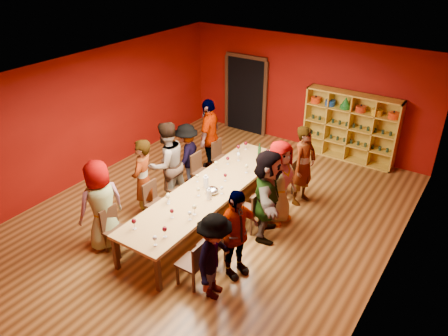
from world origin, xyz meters
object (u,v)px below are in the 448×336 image
Objects in this scene: person_left_4 at (209,136)px; person_right_0 at (215,257)px; chair_person_right_4 at (287,177)px; spittoon_bowl at (212,190)px; person_right_3 at (279,182)px; person_left_0 at (101,205)px; chair_person_right_0 at (195,261)px; person_left_1 at (143,180)px; person_right_1 at (235,234)px; chair_person_left_1 at (154,200)px; chair_person_left_4 at (220,156)px; person_left_2 at (167,164)px; wine_bottle at (259,151)px; tasting_table at (210,190)px; shelving_unit at (351,124)px; person_left_3 at (187,155)px; chair_person_left_0 at (114,227)px; chair_person_right_3 at (267,195)px; chair_person_right_1 at (216,242)px; person_right_4 at (304,166)px; chair_person_left_2 at (177,185)px; person_right_2 at (267,195)px; chair_person_left_3 at (200,170)px; chair_person_right_2 at (252,209)px.

person_left_4 is 4.29m from person_right_0.
spittoon_bowl is at bearing -112.77° from chair_person_right_4.
person_right_0 is at bearing -163.80° from person_right_3.
person_left_0 reaches higher than chair_person_right_0.
person_left_1 is 2.53m from person_right_1.
chair_person_left_4 is (0.00, 2.41, 0.00)m from chair_person_left_1.
person_right_3 reaches higher than chair_person_right_0.
person_right_3 is (2.31, 0.71, -0.06)m from person_left_2.
wine_bottle is at bearing 5.41° from chair_person_left_4.
tasting_table is 1.88× the size of shelving_unit.
chair_person_left_1 is 0.58× the size of person_left_3.
chair_person_left_0 is at bearing 21.15° from person_left_2.
person_left_0 is 0.94× the size of person_left_2.
wine_bottle reaches higher than chair_person_right_3.
person_left_2 is at bearing -141.58° from chair_person_right_4.
person_left_1 is at bearing -96.28° from chair_person_left_4.
person_right_3 is (0.25, 1.87, 0.40)m from chair_person_right_1.
person_right_1 is at bearing 25.35° from person_left_4.
person_right_1 is at bearing -11.24° from chair_person_left_1.
person_right_4 is at bearing 72.37° from person_left_4.
person_right_1 is 0.94× the size of person_right_4.
person_left_0 reaches higher than chair_person_left_2.
person_right_1 reaches higher than wine_bottle.
tasting_table is at bearing 129.46° from chair_person_right_1.
person_right_4 is (2.47, 3.47, 0.01)m from person_left_0.
spittoon_bowl is at bearing 57.43° from chair_person_left_0.
chair_person_right_1 is 1.00× the size of chair_person_right_4.
shelving_unit is 1.27× the size of person_left_4.
spittoon_bowl is (1.38, -1.86, -0.13)m from person_left_4.
shelving_unit is 6.03m from person_right_0.
person_left_4 reaches higher than person_right_4.
chair_person_right_3 is (1.82, 0.71, 0.00)m from chair_person_left_2.
person_right_1 is (2.49, -0.44, -0.04)m from person_left_1.
chair_person_right_3 is (1.82, 2.55, 0.00)m from chair_person_left_0.
wine_bottle is at bearing 176.26° from person_left_0.
person_left_4 reaches higher than person_right_2.
person_right_4 is (2.20, 0.78, 0.40)m from chair_person_left_3.
tasting_table is 1.45m from chair_person_right_1.
person_left_2 is at bearing -160.93° from chair_person_right_3.
chair_person_left_3 and chair_person_right_2 have the same top height.
chair_person_right_4 is (1.82, 1.63, 0.00)m from chair_person_left_2.
chair_person_left_2 is 0.50× the size of person_right_3.
person_left_4 is at bearing 23.98° from person_right_0.
person_left_2 is at bearing -6.40° from person_left_3.
chair_person_left_3 is 0.50× the size of person_right_3.
person_left_3 is 2.99m from chair_person_right_1.
person_left_4 is 2.12× the size of chair_person_right_2.
shelving_unit is 5.43m from person_right_1.
person_right_4 is at bearing -0.00° from chair_person_right_4.
chair_person_left_3 is 1.00× the size of chair_person_right_0.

